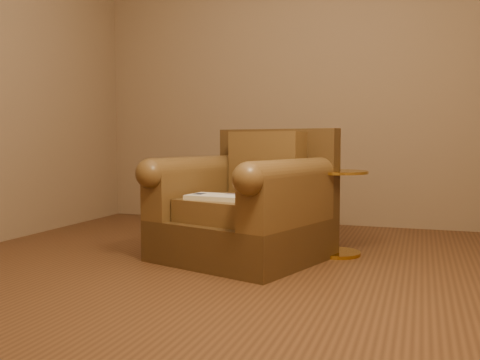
% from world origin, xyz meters
% --- Properties ---
extents(floor, '(4.00, 4.00, 0.00)m').
position_xyz_m(floor, '(0.00, 0.00, 0.00)').
color(floor, brown).
rests_on(floor, ground).
extents(armchair, '(1.22, 1.18, 0.88)m').
position_xyz_m(armchair, '(-0.00, 0.38, 0.34)').
color(armchair, '#493218').
rests_on(armchair, floor).
extents(teddy_bear, '(0.16, 0.19, 0.22)m').
position_xyz_m(teddy_bear, '(-0.01, 0.47, 0.50)').
color(teddy_bear, beige).
rests_on(teddy_bear, armchair).
extents(guidebook, '(0.41, 0.27, 0.03)m').
position_xyz_m(guidebook, '(-0.11, 0.15, 0.44)').
color(guidebook, beige).
rests_on(guidebook, armchair).
extents(side_table, '(0.42, 0.42, 0.59)m').
position_xyz_m(side_table, '(0.57, 0.67, 0.32)').
color(side_table, '#BC8F33').
rests_on(side_table, floor).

